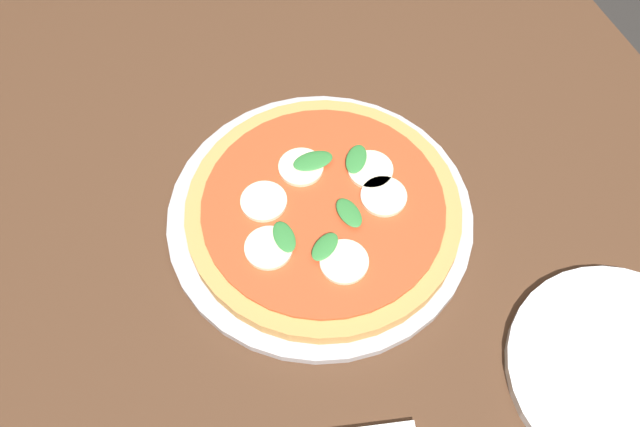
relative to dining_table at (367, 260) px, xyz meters
The scene contains 5 objects.
ground_plane 0.66m from the dining_table, ahead, with size 6.00×6.00×0.00m, color #2D2B28.
dining_table is the anchor object (origin of this frame).
serving_tray 0.14m from the dining_table, 71.88° to the left, with size 0.36×0.36×0.01m, color #B2B2B7.
pizza 0.15m from the dining_table, 74.61° to the left, with size 0.32×0.32×0.03m.
plate_white 0.33m from the dining_table, 148.64° to the right, with size 0.24×0.24×0.01m, color white.
Camera 1 is at (-0.35, 0.20, 1.44)m, focal length 36.99 mm.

